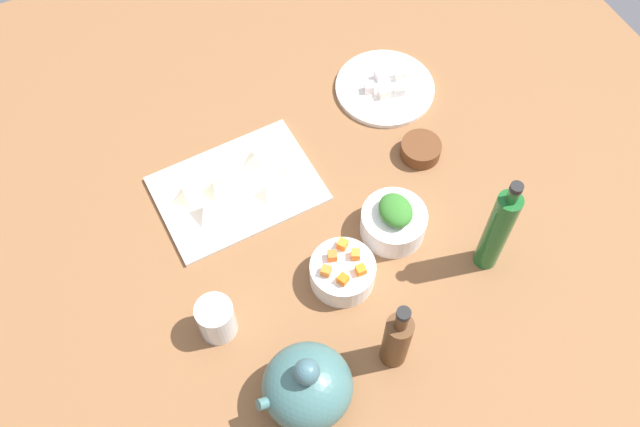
{
  "coord_description": "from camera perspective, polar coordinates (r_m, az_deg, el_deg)",
  "views": [
    {
      "loc": [
        31.23,
        64.16,
        127.81
      ],
      "look_at": [
        0.0,
        0.0,
        8.0
      ],
      "focal_mm": 38.87,
      "sensor_mm": 36.0,
      "label": 1
    }
  ],
  "objects": [
    {
      "name": "tabletop",
      "position": [
        1.45,
        0.0,
        -1.31
      ],
      "size": [
        190.0,
        190.0,
        3.0
      ],
      "primitive_type": "cube",
      "color": "brown",
      "rests_on": "ground"
    },
    {
      "name": "cutting_board",
      "position": [
        1.49,
        -6.81,
        2.03
      ],
      "size": [
        34.5,
        25.14,
        1.0
      ],
      "primitive_type": "cube",
      "rotation": [
        0.0,
        0.0,
        0.04
      ],
      "color": "silver",
      "rests_on": "tabletop"
    },
    {
      "name": "plate_tofu",
      "position": [
        1.65,
        5.36,
        10.25
      ],
      "size": [
        23.16,
        23.16,
        1.2
      ],
      "primitive_type": "cylinder",
      "color": "white",
      "rests_on": "tabletop"
    },
    {
      "name": "bowl_greens",
      "position": [
        1.41,
        6.06,
        -0.77
      ],
      "size": [
        13.36,
        13.36,
        6.3
      ],
      "primitive_type": "cylinder",
      "color": "white",
      "rests_on": "tabletop"
    },
    {
      "name": "bowl_carrots",
      "position": [
        1.36,
        1.87,
        -4.88
      ],
      "size": [
        12.87,
        12.87,
        5.56
      ],
      "primitive_type": "cylinder",
      "color": "white",
      "rests_on": "tabletop"
    },
    {
      "name": "bowl_small_side",
      "position": [
        1.54,
        8.28,
        5.24
      ],
      "size": [
        8.84,
        8.84,
        3.57
      ],
      "primitive_type": "cylinder",
      "color": "#5B3218",
      "rests_on": "tabletop"
    },
    {
      "name": "teapot",
      "position": [
        1.24,
        -1.07,
        -14.03
      ],
      "size": [
        17.53,
        15.78,
        16.46
      ],
      "color": "#3E6967",
      "rests_on": "tabletop"
    },
    {
      "name": "bottle_0",
      "position": [
        1.34,
        14.4,
        -1.35
      ],
      "size": [
        4.7,
        4.7,
        27.16
      ],
      "color": "#1C5C26",
      "rests_on": "tabletop"
    },
    {
      "name": "bottle_1",
      "position": [
        1.25,
        6.49,
        -10.2
      ],
      "size": [
        4.95,
        4.95,
        20.6
      ],
      "color": "#55331A",
      "rests_on": "tabletop"
    },
    {
      "name": "drinking_glass_0",
      "position": [
        1.31,
        -8.53,
        -8.59
      ],
      "size": [
        7.12,
        7.12,
        9.01
      ],
      "primitive_type": "cylinder",
      "color": "white",
      "rests_on": "tabletop"
    },
    {
      "name": "carrot_cube_0",
      "position": [
        1.32,
        0.51,
        -4.74
      ],
      "size": [
        2.55,
        2.55,
        1.8
      ],
      "primitive_type": "cube",
      "rotation": [
        0.0,
        0.0,
        0.79
      ],
      "color": "orange",
      "rests_on": "bowl_carrots"
    },
    {
      "name": "carrot_cube_1",
      "position": [
        1.33,
        2.95,
        -3.37
      ],
      "size": [
        2.44,
        2.44,
        1.8
      ],
      "primitive_type": "cube",
      "rotation": [
        0.0,
        0.0,
        2.65
      ],
      "color": "orange",
      "rests_on": "bowl_carrots"
    },
    {
      "name": "carrot_cube_2",
      "position": [
        1.32,
        3.37,
        -4.66
      ],
      "size": [
        1.93,
        1.93,
        1.8
      ],
      "primitive_type": "cube",
      "rotation": [
        0.0,
        0.0,
        3.07
      ],
      "color": "orange",
      "rests_on": "bowl_carrots"
    },
    {
      "name": "carrot_cube_3",
      "position": [
        1.31,
        1.91,
        -5.43
      ],
      "size": [
        2.42,
        2.42,
        1.8
      ],
      "primitive_type": "cube",
      "rotation": [
        0.0,
        0.0,
        2.04
      ],
      "color": "orange",
      "rests_on": "bowl_carrots"
    },
    {
      "name": "carrot_cube_4",
      "position": [
        1.33,
        1.02,
        -3.49
      ],
      "size": [
        2.31,
        2.31,
        1.8
      ],
      "primitive_type": "cube",
      "rotation": [
        0.0,
        0.0,
        1.22
      ],
      "color": "orange",
      "rests_on": "bowl_carrots"
    },
    {
      "name": "carrot_cube_5",
      "position": [
        1.34,
        1.87,
        -2.55
      ],
      "size": [
        2.52,
        2.52,
        1.8
      ],
      "primitive_type": "cube",
      "rotation": [
        0.0,
        0.0,
        2.21
      ],
      "color": "orange",
      "rests_on": "bowl_carrots"
    },
    {
      "name": "chopped_greens_mound",
      "position": [
        1.37,
        6.25,
        0.27
      ],
      "size": [
        7.08,
        8.37,
        3.69
      ],
      "primitive_type": "ellipsoid",
      "rotation": [
        0.0,
        0.0,
        1.5
      ],
      "color": "#337428",
      "rests_on": "bowl_greens"
    },
    {
      "name": "tofu_cube_0",
      "position": [
        1.63,
        6.56,
        10.05
      ],
      "size": [
        2.7,
        2.7,
        2.2
      ],
      "primitive_type": "cube",
      "rotation": [
        0.0,
        0.0,
        1.3
      ],
      "color": "silver",
      "rests_on": "plate_tofu"
    },
    {
      "name": "tofu_cube_1",
      "position": [
        1.63,
        4.07,
        10.3
      ],
      "size": [
        2.81,
        2.81,
        2.2
      ],
      "primitive_type": "cube",
      "rotation": [
        0.0,
        0.0,
        1.23
      ],
      "color": "white",
      "rests_on": "plate_tofu"
    },
    {
      "name": "tofu_cube_2",
      "position": [
        1.66,
        4.96,
        11.28
      ],
      "size": [
        2.22,
        2.22,
        2.2
      ],
      "primitive_type": "cube",
      "rotation": [
        0.0,
        0.0,
        1.58
      ],
      "color": "white",
      "rests_on": "plate_tofu"
    },
    {
      "name": "tofu_cube_3",
      "position": [
        1.66,
        6.62,
        11.3
      ],
      "size": [
        2.62,
        2.62,
        2.2
      ],
      "primitive_type": "cube",
      "rotation": [
        0.0,
        0.0,
        1.35
      ],
      "color": "white",
      "rests_on": "plate_tofu"
    },
    {
      "name": "tofu_cube_4",
      "position": [
        1.62,
        5.21,
        9.85
      ],
      "size": [
        2.39,
        2.39,
        2.2
      ],
      "primitive_type": "cube",
      "rotation": [
        0.0,
        0.0,
        1.48
      ],
      "color": "white",
      "rests_on": "plate_tofu"
    },
    {
      "name": "dumpling_0",
      "position": [
        1.48,
        -2.47,
        3.29
      ],
      "size": [
        6.02,
        6.41,
        2.16
      ],
      "primitive_type": "pyramid",
      "rotation": [
        0.0,
        0.0,
        1.46
      ],
      "color": "beige",
      "rests_on": "cutting_board"
    },
    {
      "name": "dumpling_1",
      "position": [
        1.46,
        -4.47,
        1.81
      ],
      "size": [
        5.25,
        4.97,
        2.32
      ],
      "primitive_type": "pyramid",
      "rotation": [
        0.0,
        0.0,
        5.97
      ],
      "color": "beige",
      "rests_on": "cutting_board"
    },
    {
      "name": "dumpling_2",
      "position": [
        1.51,
        -5.31,
        4.53
      ],
      "size": [
        5.35,
        4.98,
        2.93
      ],
      "primitive_type": "pyramid",
      "rotation": [
        0.0,
        0.0,
        3.15
      ],
      "color": "beige",
      "rests_on": "cutting_board"
    },
    {
      "name": "dumpling_3",
      "position": [
        1.47,
        -8.65,
        2.14
      ],
      "size": [
        5.87,
        6.23,
        2.86
      ],
      "primitive_type": "pyramid",
      "rotation": [
        0.0,
        0.0,
        1.16
      ],
      "color": "beige",
      "rests_on": "cutting_board"
    },
    {
      "name": "dumpling_4",
      "position": [
        1.45,
        -9.49,
        0.19
      ],
      "size": [
        7.01,
        6.87,
        3.09
      ],
      "primitive_type": "pyramid",
      "rotation": [
        0.0,
        0.0,
        5.67
      ],
      "color": "beige",
      "rests_on": "cutting_board"
    },
    {
      "name": "dumpling_5",
      "position": [
        1.48,
        -11.08,
        1.56
      ],
      "size": [
        4.71,
        4.2,
        2.8
      ],
      "primitive_type": "pyramid",
      "rotation": [
        0.0,
        0.0,
        3.12
      ],
      "color": "beige",
      "rests_on": "cutting_board"
    }
  ]
}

